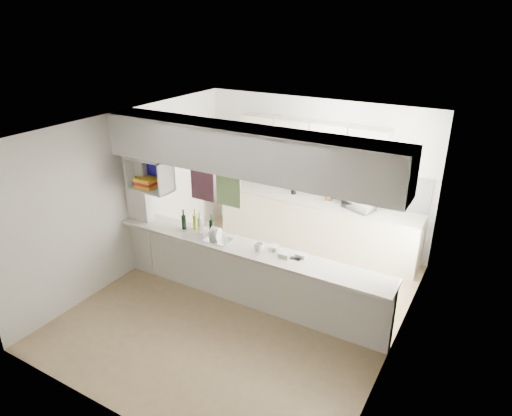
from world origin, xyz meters
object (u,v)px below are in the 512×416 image
Objects in this scene: microwave at (360,202)px; dish_rack at (218,235)px; wine_bottles at (198,224)px; bowl at (364,192)px.

microwave reaches higher than dish_rack.
wine_bottles reaches higher than microwave.
bowl is (0.04, 0.03, 0.16)m from microwave.
microwave is at bearing 47.65° from wine_bottles.
microwave is 2.69m from wine_bottles.
bowl is 2.57m from dish_rack.
dish_rack is at bearing -13.73° from wine_bottles.
dish_rack is 0.74× the size of wine_bottles.
bowl is at bearing 52.90° from dish_rack.
wine_bottles is at bearing 66.78° from microwave.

